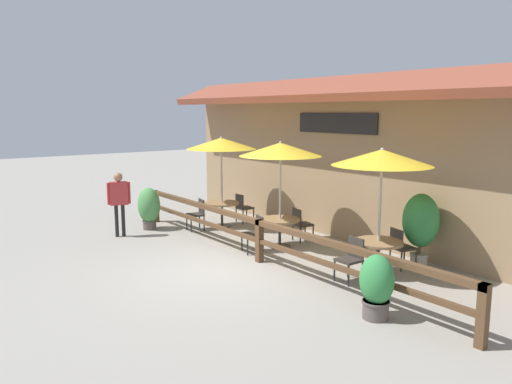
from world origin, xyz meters
TOP-DOWN VIEW (x-y plane):
  - ground_plane at (0.00, 0.00)m, footprint 60.00×60.00m
  - building_facade at (-0.00, 4.10)m, footprint 14.28×1.49m
  - patio_railing at (0.00, 1.05)m, footprint 10.40×0.14m
  - patio_umbrella_near at (-3.40, 2.30)m, footprint 1.99×1.99m
  - dining_table_near at (-3.40, 2.30)m, footprint 0.99×0.99m
  - chair_near_streetside at (-3.46, 1.51)m, footprint 0.49×0.49m
  - chair_near_wallside at (-3.45, 3.08)m, footprint 0.44×0.44m
  - patio_umbrella_middle at (-0.68, 2.20)m, footprint 1.99×1.99m
  - dining_table_middle at (-0.68, 2.20)m, footprint 0.99×0.99m
  - chair_middle_streetside at (-0.69, 1.44)m, footprint 0.51×0.51m
  - chair_middle_wallside at (-0.76, 2.97)m, footprint 0.49×0.49m
  - patio_umbrella_far at (2.16, 2.44)m, footprint 1.99×1.99m
  - dining_table_far at (2.16, 2.44)m, footprint 0.99×0.99m
  - chair_far_streetside at (2.09, 1.70)m, footprint 0.43×0.43m
  - chair_far_wallside at (2.17, 3.17)m, footprint 0.51×0.51m
  - potted_plant_corner_fern at (3.56, 0.68)m, footprint 0.58×0.52m
  - potted_plant_small_flowering at (-4.34, 0.46)m, footprint 0.68×0.61m
  - potted_plant_tall_tropical at (2.36, 3.55)m, footprint 0.79×0.71m
  - pedestrian at (-4.05, -0.52)m, footprint 0.36×0.57m

SIDE VIEW (x-z plane):
  - ground_plane at x=0.00m, z-range 0.00..0.00m
  - chair_near_streetside at x=-3.46m, z-range 0.05..0.92m
  - chair_near_wallside at x=-3.45m, z-range 0.05..0.92m
  - chair_middle_streetside at x=-0.69m, z-range 0.05..0.92m
  - chair_middle_wallside at x=-0.76m, z-range 0.05..0.92m
  - chair_far_streetside at x=2.09m, z-range 0.05..0.92m
  - chair_far_wallside at x=2.17m, z-range 0.05..0.92m
  - potted_plant_corner_fern at x=3.56m, z-range 0.02..1.09m
  - dining_table_near at x=-3.40m, z-range 0.21..0.92m
  - dining_table_middle at x=-0.68m, z-range 0.21..0.92m
  - dining_table_far at x=2.16m, z-range 0.21..0.92m
  - potted_plant_small_flowering at x=-4.34m, z-range 0.04..1.24m
  - patio_railing at x=0.00m, z-range 0.22..1.17m
  - potted_plant_tall_tropical at x=2.36m, z-range 0.17..1.76m
  - pedestrian at x=-4.05m, z-range 0.24..1.96m
  - building_facade at x=0.00m, z-range 0.05..4.28m
  - patio_umbrella_near at x=-3.40m, z-range 1.10..3.70m
  - patio_umbrella_middle at x=-0.68m, z-range 1.10..3.70m
  - patio_umbrella_far at x=2.16m, z-range 1.10..3.70m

